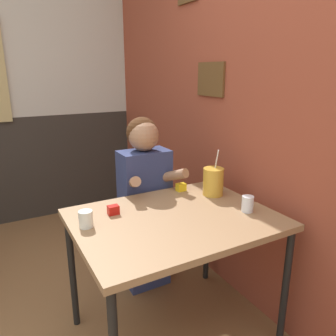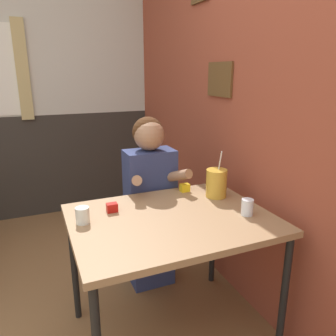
{
  "view_description": "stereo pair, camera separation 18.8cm",
  "coord_description": "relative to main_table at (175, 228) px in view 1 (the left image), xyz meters",
  "views": [
    {
      "loc": [
        -0.06,
        -1.1,
        1.54
      ],
      "look_at": [
        0.81,
        0.48,
        1.0
      ],
      "focal_mm": 35.0,
      "sensor_mm": 36.0,
      "label": 1
    },
    {
      "loc": [
        0.11,
        -1.18,
        1.54
      ],
      "look_at": [
        0.81,
        0.48,
        1.0
      ],
      "focal_mm": 35.0,
      "sensor_mm": 36.0,
      "label": 2
    }
  ],
  "objects": [
    {
      "name": "glass_center",
      "position": [
        -0.45,
        0.11,
        0.11
      ],
      "size": [
        0.07,
        0.07,
        0.09
      ],
      "color": "silver",
      "rests_on": "main_table"
    },
    {
      "name": "condiment_mustard",
      "position": [
        0.24,
        0.33,
        0.09
      ],
      "size": [
        0.06,
        0.04,
        0.05
      ],
      "color": "yellow",
      "rests_on": "main_table"
    },
    {
      "name": "brick_wall_right",
      "position": [
        0.64,
        0.93,
        0.64
      ],
      "size": [
        0.08,
        4.49,
        2.7
      ],
      "color": "brown",
      "rests_on": "ground_plane"
    },
    {
      "name": "glass_near_pitcher",
      "position": [
        0.39,
        -0.14,
        0.11
      ],
      "size": [
        0.07,
        0.07,
        0.09
      ],
      "color": "silver",
      "rests_on": "main_table"
    },
    {
      "name": "main_table",
      "position": [
        0.0,
        0.0,
        0.0
      ],
      "size": [
        1.08,
        0.82,
        0.78
      ],
      "color": "#93704C",
      "rests_on": "ground_plane"
    },
    {
      "name": "condiment_ketchup",
      "position": [
        -0.28,
        0.19,
        0.09
      ],
      "size": [
        0.06,
        0.04,
        0.05
      ],
      "color": "#B7140F",
      "rests_on": "main_table"
    },
    {
      "name": "cocktail_pitcher",
      "position": [
        0.38,
        0.17,
        0.16
      ],
      "size": [
        0.13,
        0.13,
        0.29
      ],
      "color": "gold",
      "rests_on": "main_table"
    },
    {
      "name": "person_seated",
      "position": [
        0.07,
        0.54,
        -0.05
      ],
      "size": [
        0.42,
        0.41,
        1.25
      ],
      "color": "navy",
      "rests_on": "ground_plane"
    }
  ]
}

